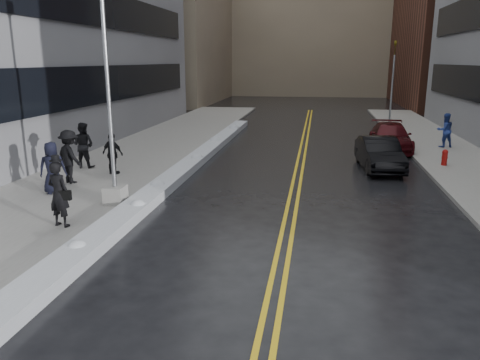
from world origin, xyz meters
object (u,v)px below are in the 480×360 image
at_px(pedestrian_b, 83,145).
at_px(pedestrian_east, 445,130).
at_px(fire_hydrant, 445,157).
at_px(car_maroon, 390,137).
at_px(traffic_signal, 393,80).
at_px(pedestrian_e, 70,157).
at_px(lamppost, 111,133).
at_px(pedestrian_fedora, 59,194).
at_px(pedestrian_d, 113,154).
at_px(car_black, 379,154).
at_px(pedestrian_c, 53,168).

bearing_deg(pedestrian_b, pedestrian_east, -150.05).
distance_m(fire_hydrant, pedestrian_b, 16.25).
distance_m(pedestrian_b, car_maroon, 15.96).
distance_m(traffic_signal, pedestrian_e, 24.62).
distance_m(lamppost, pedestrian_fedora, 2.78).
bearing_deg(pedestrian_e, pedestrian_d, -92.54).
distance_m(fire_hydrant, pedestrian_fedora, 16.54).
bearing_deg(car_black, pedestrian_fedora, -141.32).
bearing_deg(traffic_signal, car_maroon, -97.57).
height_order(pedestrian_fedora, pedestrian_e, pedestrian_e).
bearing_deg(pedestrian_c, fire_hydrant, -177.93).
relative_size(pedestrian_b, car_maroon, 0.40).
xyz_separation_m(pedestrian_d, car_black, (11.16, 3.38, -0.30)).
xyz_separation_m(lamppost, pedestrian_b, (-3.65, 4.95, -1.38)).
bearing_deg(car_black, traffic_signal, 75.11).
bearing_deg(car_maroon, pedestrian_east, 12.77).
bearing_deg(traffic_signal, lamppost, -118.21).
bearing_deg(pedestrian_east, pedestrian_d, 15.93).
height_order(pedestrian_b, pedestrian_east, pedestrian_b).
relative_size(fire_hydrant, pedestrian_e, 0.35).
distance_m(lamppost, car_black, 12.01).
height_order(pedestrian_c, pedestrian_east, pedestrian_c).
height_order(pedestrian_d, pedestrian_e, pedestrian_e).
relative_size(fire_hydrant, pedestrian_east, 0.39).
distance_m(fire_hydrant, car_maroon, 4.66).
bearing_deg(pedestrian_fedora, pedestrian_b, -54.30).
xyz_separation_m(pedestrian_e, car_maroon, (13.36, 9.96, -0.46)).
bearing_deg(fire_hydrant, pedestrian_d, -164.00).
bearing_deg(pedestrian_c, pedestrian_east, -166.74).
bearing_deg(pedestrian_east, pedestrian_fedora, 32.78).
xyz_separation_m(car_black, car_maroon, (1.18, 4.96, 0.00)).
bearing_deg(pedestrian_east, car_maroon, -3.30).
height_order(traffic_signal, pedestrian_c, traffic_signal).
bearing_deg(fire_hydrant, traffic_signal, 92.05).
relative_size(pedestrian_e, car_black, 0.47).
relative_size(pedestrian_c, pedestrian_d, 1.08).
height_order(lamppost, traffic_signal, lamppost).
bearing_deg(car_black, pedestrian_b, -174.93).
xyz_separation_m(fire_hydrant, pedestrian_b, (-15.95, -3.05, 0.60)).
distance_m(pedestrian_b, pedestrian_c, 4.23).
xyz_separation_m(fire_hydrant, car_maroon, (-1.79, 4.30, 0.17)).
distance_m(pedestrian_fedora, pedestrian_d, 6.36).
bearing_deg(car_black, pedestrian_d, -168.47).
height_order(lamppost, pedestrian_east, lamppost).
bearing_deg(pedestrian_c, pedestrian_b, -100.33).
xyz_separation_m(lamppost, pedestrian_fedora, (-0.63, -2.30, -1.43)).
bearing_deg(car_maroon, pedestrian_e, -141.60).
relative_size(lamppost, car_black, 1.75).
relative_size(pedestrian_fedora, pedestrian_d, 1.10).
relative_size(pedestrian_east, car_maroon, 0.37).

